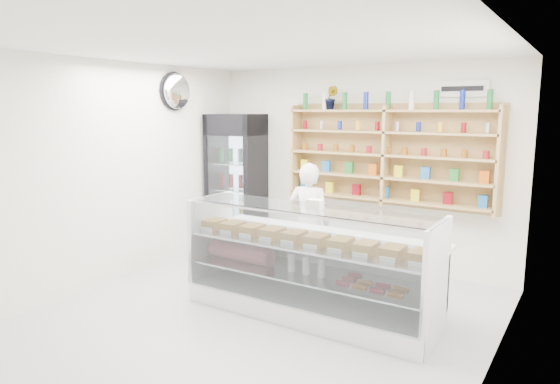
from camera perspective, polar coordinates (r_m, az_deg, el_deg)
The scene contains 8 objects.
room at distance 5.01m, azimuth -3.05°, elevation 0.24°, with size 5.00×5.00×5.00m.
display_counter at distance 5.46m, azimuth 3.35°, elevation -10.55°, with size 2.74×0.82×1.19m.
shop_worker at distance 6.44m, azimuth 3.30°, elevation -3.44°, with size 0.56×0.37×1.53m, color white.
drinks_cooler at distance 7.84m, azimuth -4.87°, elevation 1.10°, with size 0.86×0.84×2.13m.
wall_shelving at distance 6.81m, azimuth 12.06°, elevation 4.13°, with size 2.84×0.28×1.33m.
potted_plant at distance 7.12m, azimuth 5.90°, elevation 10.66°, with size 0.18×0.15×0.33m, color #1E6626.
security_mirror at distance 7.27m, azimuth -11.69°, elevation 11.22°, with size 0.15×0.50×0.50m, color silver.
wall_sign at distance 6.65m, azimuth 20.12°, elevation 11.03°, with size 0.62×0.03×0.20m, color white.
Camera 1 is at (2.89, -4.01, 2.19)m, focal length 32.00 mm.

